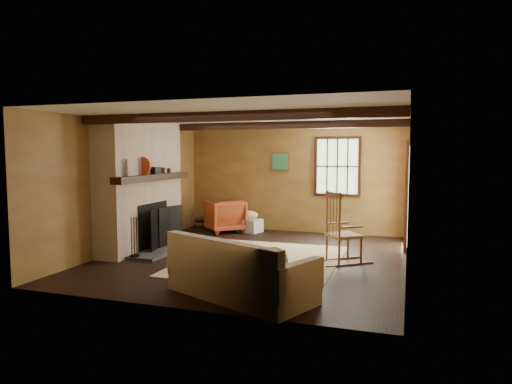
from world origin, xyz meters
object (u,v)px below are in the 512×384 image
at_px(sofa, 239,276).
at_px(armchair, 225,216).
at_px(rocking_chair, 342,233).
at_px(laundry_basket, 250,225).
at_px(fireplace, 142,190).

distance_m(sofa, armchair, 4.75).
distance_m(rocking_chair, armchair, 3.62).
bearing_deg(sofa, laundry_basket, 130.93).
xyz_separation_m(rocking_chair, armchair, (-2.94, 2.12, -0.13)).
distance_m(laundry_basket, armchair, 0.61).
bearing_deg(rocking_chair, fireplace, 52.51).
relative_size(fireplace, sofa, 1.15).
bearing_deg(rocking_chair, armchair, 15.75).
bearing_deg(armchair, fireplace, 27.57).
xyz_separation_m(fireplace, armchair, (0.78, 2.18, -0.74)).
height_order(fireplace, armchair, fireplace).
height_order(fireplace, laundry_basket, fireplace).
relative_size(fireplace, laundry_basket, 4.80).
bearing_deg(laundry_basket, armchair, -165.07).
xyz_separation_m(sofa, armchair, (-1.97, 4.32, 0.09)).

